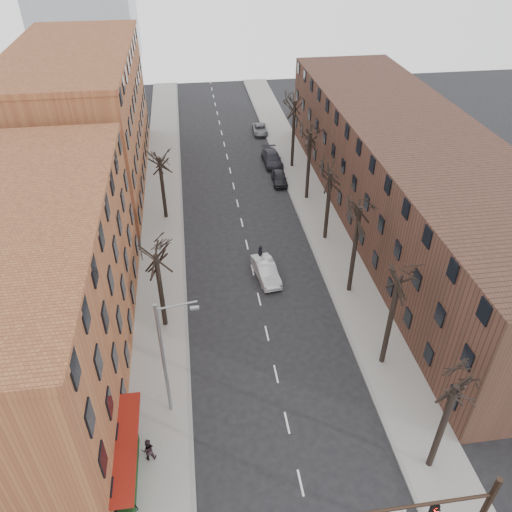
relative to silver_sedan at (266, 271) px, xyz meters
name	(u,v)px	position (x,y,z in m)	size (l,w,h in m)	color
sidewalk_left	(163,213)	(-9.00, 12.28, -0.67)	(4.00, 90.00, 0.15)	gray
sidewalk_right	(312,202)	(7.00, 12.28, -0.67)	(4.00, 90.00, 0.15)	gray
building_left_near	(22,302)	(-17.00, -7.72, 5.25)	(12.00, 26.00, 12.00)	brown
building_left_far	(82,121)	(-17.00, 21.28, 6.25)	(12.00, 28.00, 14.00)	brown
building_right	(409,177)	(15.00, 7.28, 4.25)	(12.00, 50.00, 10.00)	#472A21
awning_left	(133,472)	(-10.40, -16.72, -0.75)	(1.20, 7.00, 0.15)	maroon
hedge	(129,482)	(-10.50, -17.72, -0.10)	(0.80, 6.00, 1.00)	black
tree_right_a	(428,465)	(6.60, -18.72, -0.75)	(5.20, 5.20, 10.00)	black
tree_right_b	(381,362)	(6.60, -10.72, -0.75)	(5.20, 5.20, 10.80)	black
tree_right_c	(349,291)	(6.60, -2.72, -0.75)	(5.20, 5.20, 11.60)	black
tree_right_d	(325,238)	(6.60, 5.28, -0.75)	(5.20, 5.20, 10.00)	black
tree_right_e	(306,198)	(6.60, 13.28, -0.75)	(5.20, 5.20, 10.80)	black
tree_right_f	(292,167)	(6.60, 21.28, -0.75)	(5.20, 5.20, 11.60)	black
tree_left_a	(166,325)	(-8.60, -4.72, -0.75)	(5.20, 5.20, 9.50)	black
tree_left_b	(166,218)	(-8.60, 11.28, -0.75)	(5.20, 5.20, 9.50)	black
streetlight	(166,356)	(-8.03, -12.72, 4.27)	(2.45, 0.22, 9.03)	slate
silver_sedan	(266,271)	(0.00, 0.00, 0.00)	(1.58, 4.53, 1.49)	#B5B7BD
parked_car_near	(279,178)	(4.30, 17.23, -0.07)	(1.59, 3.95, 1.35)	black
parked_car_mid	(272,159)	(4.30, 22.30, 0.01)	(2.12, 5.23, 1.52)	black
parked_car_far	(260,129)	(4.30, 32.36, -0.16)	(1.93, 4.19, 1.17)	slate
pedestrian_b	(148,450)	(-9.45, -16.04, 0.21)	(0.79, 0.61, 1.62)	black
pedestrian_crossing	(260,255)	(-0.20, 2.03, 0.23)	(1.15, 0.48, 1.96)	black
bicycle	(126,501)	(-10.60, -18.72, -0.17)	(0.57, 1.63, 0.85)	gray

